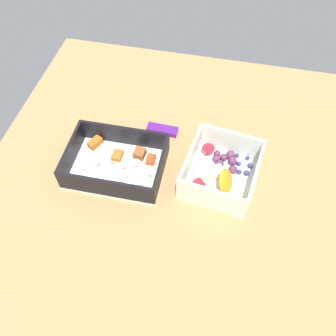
# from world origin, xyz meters

# --- Properties ---
(table_surface) EXTENTS (0.80, 0.80, 0.02)m
(table_surface) POSITION_xyz_m (0.00, 0.00, 0.01)
(table_surface) COLOR #9E7547
(table_surface) RESTS_ON ground
(pasta_container) EXTENTS (0.20, 0.14, 0.06)m
(pasta_container) POSITION_xyz_m (-0.12, -0.01, 0.04)
(pasta_container) COLOR white
(pasta_container) RESTS_ON table_surface
(fruit_bowl) EXTENTS (0.16, 0.17, 0.06)m
(fruit_bowl) POSITION_xyz_m (0.09, 0.01, 0.04)
(fruit_bowl) COLOR silver
(fruit_bowl) RESTS_ON table_surface
(candy_bar) EXTENTS (0.07, 0.03, 0.01)m
(candy_bar) POSITION_xyz_m (-0.05, 0.11, 0.03)
(candy_bar) COLOR #51197A
(candy_bar) RESTS_ON table_surface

